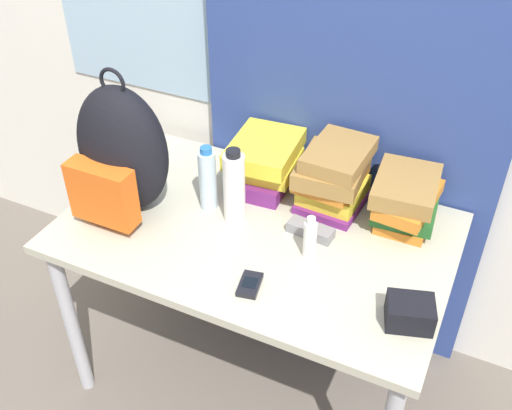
{
  "coord_description": "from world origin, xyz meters",
  "views": [
    {
      "loc": [
        0.64,
        -0.96,
        1.99
      ],
      "look_at": [
        0.0,
        0.39,
        0.84
      ],
      "focal_mm": 42.0,
      "sensor_mm": 36.0,
      "label": 1
    }
  ],
  "objects_px": {
    "backpack": "(121,154)",
    "camera_pouch": "(410,313)",
    "water_bottle": "(208,179)",
    "book_stack_right": "(406,199)",
    "book_stack_left": "(266,162)",
    "sunglasses_case": "(311,230)",
    "sunscreen_bottle": "(310,239)",
    "book_stack_center": "(334,175)",
    "sports_bottle": "(234,188)",
    "cell_phone": "(250,284)"
  },
  "relations": [
    {
      "from": "water_bottle",
      "to": "sunglasses_case",
      "type": "relative_size",
      "value": 1.53
    },
    {
      "from": "book_stack_left",
      "to": "book_stack_center",
      "type": "height_order",
      "value": "book_stack_center"
    },
    {
      "from": "water_bottle",
      "to": "sunglasses_case",
      "type": "bearing_deg",
      "value": 1.47
    },
    {
      "from": "book_stack_center",
      "to": "cell_phone",
      "type": "height_order",
      "value": "book_stack_center"
    },
    {
      "from": "book_stack_right",
      "to": "camera_pouch",
      "type": "height_order",
      "value": "book_stack_right"
    },
    {
      "from": "water_bottle",
      "to": "backpack",
      "type": "bearing_deg",
      "value": -154.25
    },
    {
      "from": "book_stack_right",
      "to": "sports_bottle",
      "type": "relative_size",
      "value": 1.05
    },
    {
      "from": "water_bottle",
      "to": "cell_phone",
      "type": "xyz_separation_m",
      "value": [
        0.29,
        -0.28,
        -0.1
      ]
    },
    {
      "from": "book_stack_left",
      "to": "camera_pouch",
      "type": "xyz_separation_m",
      "value": [
        0.62,
        -0.42,
        -0.06
      ]
    },
    {
      "from": "book_stack_center",
      "to": "book_stack_right",
      "type": "bearing_deg",
      "value": 0.61
    },
    {
      "from": "backpack",
      "to": "book_stack_right",
      "type": "distance_m",
      "value": 0.93
    },
    {
      "from": "backpack",
      "to": "book_stack_left",
      "type": "relative_size",
      "value": 1.7
    },
    {
      "from": "sunscreen_bottle",
      "to": "sunglasses_case",
      "type": "distance_m",
      "value": 0.11
    },
    {
      "from": "sports_bottle",
      "to": "cell_phone",
      "type": "distance_m",
      "value": 0.34
    },
    {
      "from": "book_stack_center",
      "to": "sunscreen_bottle",
      "type": "distance_m",
      "value": 0.29
    },
    {
      "from": "book_stack_left",
      "to": "water_bottle",
      "type": "distance_m",
      "value": 0.23
    },
    {
      "from": "book_stack_left",
      "to": "sunscreen_bottle",
      "type": "distance_m",
      "value": 0.4
    },
    {
      "from": "book_stack_right",
      "to": "cell_phone",
      "type": "height_order",
      "value": "book_stack_right"
    },
    {
      "from": "sports_bottle",
      "to": "cell_phone",
      "type": "height_order",
      "value": "sports_bottle"
    },
    {
      "from": "camera_pouch",
      "to": "book_stack_left",
      "type": "bearing_deg",
      "value": 145.68
    },
    {
      "from": "book_stack_center",
      "to": "sunglasses_case",
      "type": "relative_size",
      "value": 1.78
    },
    {
      "from": "book_stack_left",
      "to": "sunglasses_case",
      "type": "distance_m",
      "value": 0.32
    },
    {
      "from": "book_stack_center",
      "to": "cell_phone",
      "type": "bearing_deg",
      "value": -99.29
    },
    {
      "from": "backpack",
      "to": "sunglasses_case",
      "type": "bearing_deg",
      "value": 11.81
    },
    {
      "from": "sunglasses_case",
      "to": "camera_pouch",
      "type": "xyz_separation_m",
      "value": [
        0.37,
        -0.23,
        0.02
      ]
    },
    {
      "from": "sunscreen_bottle",
      "to": "sunglasses_case",
      "type": "bearing_deg",
      "value": 108.59
    },
    {
      "from": "backpack",
      "to": "water_bottle",
      "type": "relative_size",
      "value": 2.13
    },
    {
      "from": "backpack",
      "to": "book_stack_left",
      "type": "distance_m",
      "value": 0.5
    },
    {
      "from": "sunscreen_bottle",
      "to": "cell_phone",
      "type": "height_order",
      "value": "sunscreen_bottle"
    },
    {
      "from": "backpack",
      "to": "book_stack_center",
      "type": "distance_m",
      "value": 0.7
    },
    {
      "from": "book_stack_center",
      "to": "camera_pouch",
      "type": "bearing_deg",
      "value": -48.54
    },
    {
      "from": "backpack",
      "to": "camera_pouch",
      "type": "bearing_deg",
      "value": -6.02
    },
    {
      "from": "backpack",
      "to": "book_stack_left",
      "type": "bearing_deg",
      "value": 41.42
    },
    {
      "from": "sports_bottle",
      "to": "cell_phone",
      "type": "bearing_deg",
      "value": -55.22
    },
    {
      "from": "backpack",
      "to": "sunscreen_bottle",
      "type": "distance_m",
      "value": 0.66
    },
    {
      "from": "backpack",
      "to": "camera_pouch",
      "type": "relative_size",
      "value": 3.35
    },
    {
      "from": "book_stack_center",
      "to": "sunscreen_bottle",
      "type": "height_order",
      "value": "book_stack_center"
    },
    {
      "from": "book_stack_right",
      "to": "sports_bottle",
      "type": "height_order",
      "value": "sports_bottle"
    },
    {
      "from": "book_stack_right",
      "to": "water_bottle",
      "type": "distance_m",
      "value": 0.65
    },
    {
      "from": "book_stack_left",
      "to": "sports_bottle",
      "type": "xyz_separation_m",
      "value": [
        -0.01,
        -0.22,
        0.03
      ]
    },
    {
      "from": "book_stack_right",
      "to": "backpack",
      "type": "bearing_deg",
      "value": -159.81
    },
    {
      "from": "camera_pouch",
      "to": "book_stack_right",
      "type": "bearing_deg",
      "value": 106.32
    },
    {
      "from": "book_stack_left",
      "to": "sports_bottle",
      "type": "distance_m",
      "value": 0.23
    },
    {
      "from": "book_stack_left",
      "to": "sunglasses_case",
      "type": "bearing_deg",
      "value": -37.94
    },
    {
      "from": "water_bottle",
      "to": "camera_pouch",
      "type": "bearing_deg",
      "value": -16.72
    },
    {
      "from": "backpack",
      "to": "water_bottle",
      "type": "distance_m",
      "value": 0.29
    },
    {
      "from": "book_stack_center",
      "to": "sports_bottle",
      "type": "distance_m",
      "value": 0.34
    },
    {
      "from": "book_stack_center",
      "to": "book_stack_right",
      "type": "distance_m",
      "value": 0.25
    },
    {
      "from": "sports_bottle",
      "to": "cell_phone",
      "type": "relative_size",
      "value": 2.48
    },
    {
      "from": "sunglasses_case",
      "to": "camera_pouch",
      "type": "height_order",
      "value": "camera_pouch"
    }
  ]
}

